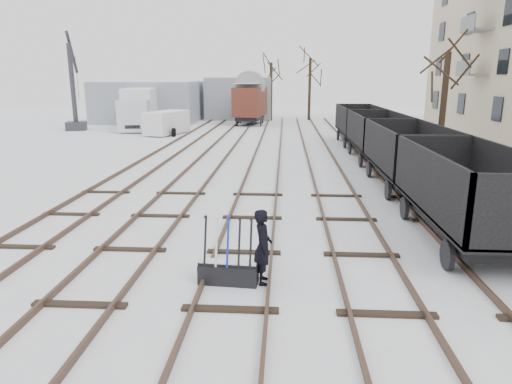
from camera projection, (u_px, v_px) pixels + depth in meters
The scene contains 17 objects.
ground at pixel (244, 253), 11.76m from camera, with size 120.00×120.00×0.00m, color white.
tracks at pixel (266, 159), 24.98m from camera, with size 13.90×52.00×0.16m.
shed_left at pixel (149, 101), 46.91m from camera, with size 10.00×8.00×4.10m.
shed_right at pixel (240, 98), 50.18m from camera, with size 7.00×6.00×4.50m.
ground_frame at pixel (228, 271), 9.98m from camera, with size 1.33×0.53×1.49m.
worker at pixel (263, 247), 9.90m from camera, with size 0.61×0.40×1.67m, color black.
freight_wagon_a at pixel (468, 207), 12.38m from camera, with size 2.50×6.24×2.55m.
freight_wagon_b at pixel (407, 164), 18.58m from camera, with size 2.50×6.24×2.55m.
freight_wagon_c at pixel (377, 143), 24.77m from camera, with size 2.50×6.24×2.55m.
freight_wagon_d at pixel (359, 130), 30.97m from camera, with size 2.50×6.24×2.55m.
box_van_wagon at pixel (250, 101), 43.60m from camera, with size 3.32×5.41×3.90m.
lorry at pixel (139, 108), 39.94m from camera, with size 3.34×7.96×3.50m.
panel_van at pixel (167, 122), 36.13m from camera, with size 3.00×4.54×1.85m.
crane at pixel (75, 105), 39.11m from camera, with size 2.04×4.85×8.13m.
tree_near at pixel (443, 112), 22.20m from camera, with size 0.30×0.30×5.59m, color black.
tree_far_left at pixel (271, 92), 47.50m from camera, with size 0.30×0.30×5.93m, color black.
tree_far_right at pixel (310, 89), 48.22m from camera, with size 0.30×0.30×6.40m, color black.
Camera 1 is at (1.01, -10.98, 4.40)m, focal length 32.00 mm.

